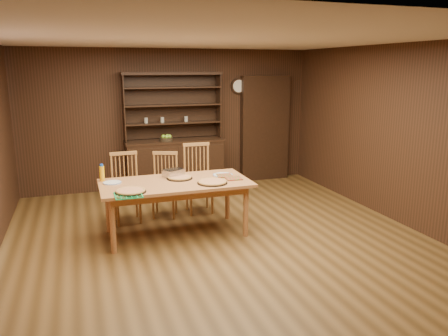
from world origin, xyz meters
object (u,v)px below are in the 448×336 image
object	(u,v)px
chair_center	(165,182)
chair_left	(126,185)
dining_table	(176,187)
chair_right	(198,176)
china_hutch	(175,158)
juice_bottle	(102,173)

from	to	relation	value
chair_center	chair_left	bearing A→B (deg)	-153.91
dining_table	chair_right	size ratio (longest dim) A/B	1.83
china_hutch	juice_bottle	world-z (taller)	china_hutch
chair_left	juice_bottle	xyz separation A→B (m)	(-0.35, -0.45, 0.31)
china_hutch	chair_center	size ratio (longest dim) A/B	2.20
chair_center	juice_bottle	xyz separation A→B (m)	(-0.95, -0.50, 0.34)
chair_left	china_hutch	bearing A→B (deg)	52.38
chair_center	chair_right	xyz separation A→B (m)	(0.54, 0.04, 0.06)
juice_bottle	china_hutch	bearing A→B (deg)	53.76
chair_right	juice_bottle	xyz separation A→B (m)	(-1.49, -0.54, 0.28)
china_hutch	chair_right	xyz separation A→B (m)	(0.07, -1.41, -0.02)
dining_table	chair_right	distance (m)	1.06
china_hutch	juice_bottle	distance (m)	2.43
dining_table	chair_center	bearing A→B (deg)	88.51
juice_bottle	chair_center	bearing A→B (deg)	27.87
dining_table	juice_bottle	world-z (taller)	juice_bottle
dining_table	juice_bottle	bearing A→B (deg)	159.10
chair_center	juice_bottle	size ratio (longest dim) A/B	4.21
china_hutch	chair_right	distance (m)	1.41
china_hutch	dining_table	distance (m)	2.36
china_hutch	chair_center	bearing A→B (deg)	-108.14
chair_center	china_hutch	bearing A→B (deg)	92.49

